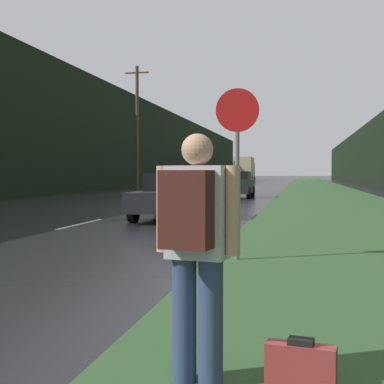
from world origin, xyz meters
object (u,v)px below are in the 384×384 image
stop_sign (237,155)px  car_passing_far (235,184)px  suitcase (301,366)px  hitchhiker_with_backpack (195,242)px  delivery_truck (245,170)px  car_passing_near (177,196)px

stop_sign → car_passing_far: bearing=97.1°
stop_sign → suitcase: (1.00, -4.95, -1.53)m
hitchhiker_with_backpack → delivery_truck: size_ratio=0.23×
suitcase → delivery_truck: 74.97m
suitcase → hitchhiker_with_backpack: bearing=-162.2°
hitchhiker_with_backpack → car_passing_near: (-3.02, 12.34, -0.24)m
stop_sign → delivery_truck: delivery_truck is taller
car_passing_far → delivery_truck: size_ratio=0.57×
car_passing_near → car_passing_far: bearing=-90.0°
hitchhiker_with_backpack → delivery_truck: 74.99m
suitcase → car_passing_near: size_ratio=0.10×
car_passing_near → hitchhiker_with_backpack: bearing=103.7°
stop_sign → suitcase: size_ratio=5.89×
stop_sign → suitcase: stop_sign is taller
suitcase → car_passing_near: bearing=115.7°
stop_sign → suitcase: 5.28m
delivery_truck → car_passing_near: bearing=-85.9°
hitchhiker_with_backpack → suitcase: (0.67, 0.11, -0.79)m
suitcase → car_passing_far: bearing=106.8°
car_passing_far → car_passing_near: bearing=90.0°
stop_sign → delivery_truck: (-7.12, 69.55, 0.25)m
hitchhiker_with_backpack → suitcase: hitchhiker_with_backpack is taller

